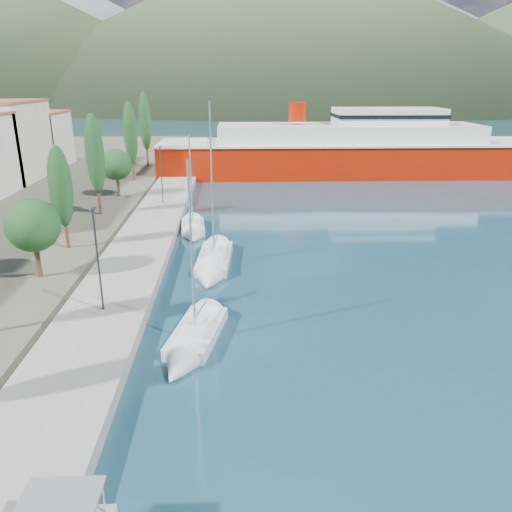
{
  "coord_description": "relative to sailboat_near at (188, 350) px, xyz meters",
  "views": [
    {
      "loc": [
        -1.29,
        -14.15,
        13.45
      ],
      "look_at": [
        0.0,
        14.0,
        3.5
      ],
      "focal_mm": 35.0,
      "sensor_mm": 36.0,
      "label": 1
    }
  ],
  "objects": [
    {
      "name": "ground",
      "position": [
        3.78,
        111.34,
        -0.29
      ],
      "size": [
        1400.0,
        1400.0,
        0.0
      ],
      "primitive_type": "plane",
      "color": "#1A4253"
    },
    {
      "name": "quay",
      "position": [
        -5.22,
        17.34,
        0.11
      ],
      "size": [
        5.0,
        88.0,
        0.8
      ],
      "primitive_type": "cube",
      "color": "gray",
      "rests_on": "ground"
    },
    {
      "name": "hills_far",
      "position": [
        142.37,
        610.07,
        77.1
      ],
      "size": [
        1480.0,
        900.0,
        180.0
      ],
      "color": "slate",
      "rests_on": "ground"
    },
    {
      "name": "hills_near",
      "position": [
        101.83,
        363.84,
        48.89
      ],
      "size": [
        1010.0,
        520.0,
        115.0
      ],
      "color": "#3C4F2E",
      "rests_on": "ground"
    },
    {
      "name": "tree_row",
      "position": [
        -10.89,
        24.02,
        5.44
      ],
      "size": [
        3.56,
        64.0,
        11.16
      ],
      "color": "#47301E",
      "rests_on": "land_strip"
    },
    {
      "name": "lamp_posts",
      "position": [
        -5.22,
        5.46,
        3.79
      ],
      "size": [
        0.15,
        50.13,
        6.06
      ],
      "color": "#2D2D33",
      "rests_on": "quay"
    },
    {
      "name": "sailboat_near",
      "position": [
        0.0,
        0.0,
        0.0
      ],
      "size": [
        3.74,
        7.76,
        10.72
      ],
      "color": "silver",
      "rests_on": "ground"
    },
    {
      "name": "sailboat_mid",
      "position": [
        0.8,
        11.64,
        0.02
      ],
      "size": [
        2.96,
        9.21,
        13.06
      ],
      "color": "silver",
      "rests_on": "ground"
    },
    {
      "name": "sailboat_far",
      "position": [
        -1.26,
        21.31,
        -0.01
      ],
      "size": [
        2.69,
        6.78,
        9.72
      ],
      "color": "silver",
      "rests_on": "ground"
    },
    {
      "name": "ferry",
      "position": [
        19.8,
        51.86,
        3.08
      ],
      "size": [
        55.88,
        12.44,
        11.07
      ],
      "color": "#9E1603",
      "rests_on": "ground"
    }
  ]
}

